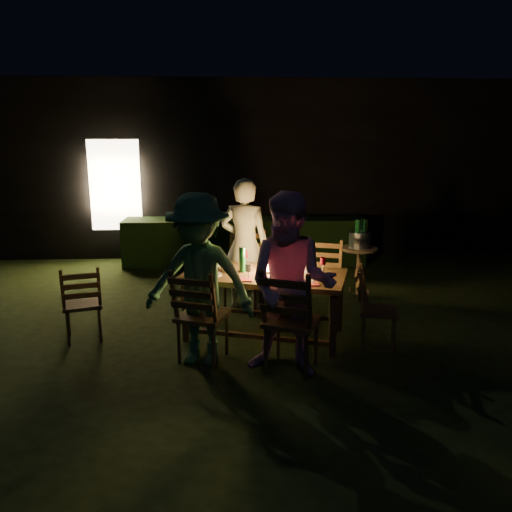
{
  "coord_description": "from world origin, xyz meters",
  "views": [
    {
      "loc": [
        -0.77,
        -4.88,
        2.19
      ],
      "look_at": [
        -0.47,
        0.64,
        0.87
      ],
      "focal_mm": 35.0,
      "sensor_mm": 36.0,
      "label": 1
    }
  ],
  "objects": [
    {
      "name": "person_house_side",
      "position": [
        -0.58,
        1.31,
        0.85
      ],
      "size": [
        0.72,
        0.58,
        1.7
      ],
      "primitive_type": "imported",
      "rotation": [
        0.0,
        0.0,
        2.84
      ],
      "color": "beige",
      "rests_on": "ground"
    },
    {
      "name": "napkin_left",
      "position": [
        -0.63,
        0.13,
        0.74
      ],
      "size": [
        0.18,
        0.14,
        0.01
      ],
      "primitive_type": "cube",
      "color": "red",
      "rests_on": "dining_table"
    },
    {
      "name": "wineglass_a",
      "position": [
        -0.59,
        0.75,
        0.82
      ],
      "size": [
        0.06,
        0.06,
        0.18
      ],
      "primitive_type": null,
      "color": "#59070F",
      "rests_on": "dining_table"
    },
    {
      "name": "bottle_bucket_a",
      "position": [
        1.0,
        1.8,
        0.84
      ],
      "size": [
        0.07,
        0.07,
        0.32
      ],
      "primitive_type": "cylinder",
      "color": "#0F471E",
      "rests_on": "side_table"
    },
    {
      "name": "plate_far_right",
      "position": [
        0.1,
        0.47,
        0.74
      ],
      "size": [
        0.25,
        0.25,
        0.01
      ],
      "primitive_type": "cylinder",
      "color": "white",
      "rests_on": "dining_table"
    },
    {
      "name": "phone",
      "position": [
        -1.07,
        0.29,
        0.73
      ],
      "size": [
        0.14,
        0.07,
        0.01
      ],
      "primitive_type": "cube",
      "color": "black",
      "rests_on": "dining_table"
    },
    {
      "name": "wineglass_d",
      "position": [
        0.25,
        0.38,
        0.82
      ],
      "size": [
        0.06,
        0.06,
        0.18
      ],
      "primitive_type": null,
      "color": "#59070F",
      "rests_on": "dining_table"
    },
    {
      "name": "dining_table",
      "position": [
        -0.39,
        0.39,
        0.66
      ],
      "size": [
        1.94,
        1.36,
        0.73
      ],
      "rotation": [
        0.0,
        0.0,
        -0.3
      ],
      "color": "#54371C",
      "rests_on": "ground"
    },
    {
      "name": "chair_near_left",
      "position": [
        -1.05,
        -0.21,
        0.31
      ],
      "size": [
        0.59,
        0.61,
        1.01
      ],
      "rotation": [
        0.0,
        0.0,
        -0.37
      ],
      "color": "#54371C",
      "rests_on": "ground"
    },
    {
      "name": "chair_near_right",
      "position": [
        -0.2,
        -0.48,
        0.32
      ],
      "size": [
        0.65,
        0.66,
        1.07
      ],
      "rotation": [
        0.0,
        0.0,
        -0.42
      ],
      "color": "#54371C",
      "rests_on": "ground"
    },
    {
      "name": "bottle_bucket_b",
      "position": [
        1.1,
        1.88,
        0.84
      ],
      "size": [
        0.07,
        0.07,
        0.32
      ],
      "primitive_type": "cylinder",
      "color": "#0F471E",
      "rests_on": "side_table"
    },
    {
      "name": "wineglass_e",
      "position": [
        -0.58,
        0.13,
        0.82
      ],
      "size": [
        0.06,
        0.06,
        0.18
      ],
      "primitive_type": null,
      "color": "silver",
      "rests_on": "dining_table"
    },
    {
      "name": "person_opp_right",
      "position": [
        -0.21,
        -0.53,
        0.86
      ],
      "size": [
        1.0,
        0.87,
        1.73
      ],
      "primitive_type": "imported",
      "rotation": [
        0.0,
        0.0,
        -0.3
      ],
      "color": "#D794BB",
      "rests_on": "ground"
    },
    {
      "name": "lantern",
      "position": [
        -0.33,
        0.42,
        0.89
      ],
      "size": [
        0.16,
        0.16,
        0.35
      ],
      "color": "white",
      "rests_on": "dining_table"
    },
    {
      "name": "plate_near_right",
      "position": [
        -0.03,
        0.05,
        0.74
      ],
      "size": [
        0.25,
        0.25,
        0.01
      ],
      "primitive_type": "cylinder",
      "color": "white",
      "rests_on": "dining_table"
    },
    {
      "name": "plate_far_left",
      "position": [
        -0.85,
        0.77,
        0.74
      ],
      "size": [
        0.25,
        0.25,
        0.01
      ],
      "primitive_type": "cylinder",
      "color": "white",
      "rests_on": "dining_table"
    },
    {
      "name": "side_table",
      "position": [
        1.05,
        1.84,
        0.6
      ],
      "size": [
        0.51,
        0.51,
        0.68
      ],
      "color": "olive",
      "rests_on": "ground"
    },
    {
      "name": "bottle_table",
      "position": [
        -0.63,
        0.47,
        0.87
      ],
      "size": [
        0.07,
        0.07,
        0.28
      ],
      "primitive_type": "cylinder",
      "color": "#0F471E",
      "rests_on": "dining_table"
    },
    {
      "name": "wineglass_b",
      "position": [
        -1.11,
        0.49,
        0.82
      ],
      "size": [
        0.06,
        0.06,
        0.18
      ],
      "primitive_type": null,
      "color": "#59070F",
      "rests_on": "dining_table"
    },
    {
      "name": "chair_spare",
      "position": [
        -2.38,
        0.37,
        0.27
      ],
      "size": [
        0.5,
        0.53,
        0.9
      ],
      "rotation": [
        0.0,
        0.0,
        0.28
      ],
      "color": "#54371C",
      "rests_on": "ground"
    },
    {
      "name": "chair_end",
      "position": [
        0.78,
        0.02,
        0.27
      ],
      "size": [
        0.52,
        0.5,
        0.89
      ],
      "rotation": [
        0.0,
        0.0,
        -1.85
      ],
      "color": "#54371C",
      "rests_on": "ground"
    },
    {
      "name": "chair_far_right",
      "position": [
        0.36,
        0.96,
        0.29
      ],
      "size": [
        0.56,
        0.58,
        0.97
      ],
      "rotation": [
        0.0,
        0.0,
        2.82
      ],
      "color": "#54371C",
      "rests_on": "ground"
    },
    {
      "name": "garden_envelope",
      "position": [
        -0.01,
        6.15,
        1.58
      ],
      "size": [
        40.0,
        40.0,
        3.2
      ],
      "color": "black",
      "rests_on": "ground"
    },
    {
      "name": "person_opp_left",
      "position": [
        -1.07,
        -0.26,
        0.85
      ],
      "size": [
        1.23,
        0.93,
        1.69
      ],
      "primitive_type": "imported",
      "rotation": [
        0.0,
        0.0,
        -0.3
      ],
      "color": "#397247",
      "rests_on": "ground"
    },
    {
      "name": "chair_far_left",
      "position": [
        -0.59,
        1.26,
        0.32
      ],
      "size": [
        0.59,
        0.62,
        1.06
      ],
      "rotation": [
        0.0,
        0.0,
        2.87
      ],
      "color": "#54371C",
      "rests_on": "ground"
    },
    {
      "name": "wineglass_c",
      "position": [
        -0.19,
        0.03,
        0.82
      ],
      "size": [
        0.06,
        0.06,
        0.18
      ],
      "primitive_type": null,
      "color": "#59070F",
      "rests_on": "dining_table"
    },
    {
      "name": "napkin_right",
      "position": [
        0.04,
        -0.06,
        0.74
      ],
      "size": [
        0.18,
        0.14,
        0.01
      ],
      "primitive_type": "cube",
      "color": "red",
      "rests_on": "dining_table"
    },
    {
      "name": "ice_bucket",
      "position": [
        1.05,
        1.84,
        0.79
      ],
      "size": [
        0.3,
        0.3,
        0.22
      ],
      "primitive_type": "cylinder",
      "color": "#A5A8AD",
      "rests_on": "side_table"
    },
    {
      "name": "plate_near_left",
      "position": [
        -0.98,
        0.35,
        0.74
      ],
      "size": [
        0.25,
        0.25,
        0.01
      ],
      "primitive_type": "cylinder",
      "color": "white",
      "rests_on": "dining_table"
    }
  ]
}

